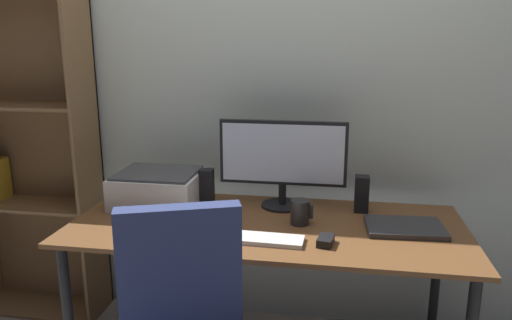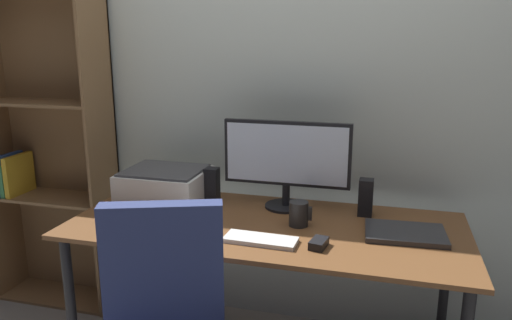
# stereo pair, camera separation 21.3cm
# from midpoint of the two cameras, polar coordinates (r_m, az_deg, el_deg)

# --- Properties ---
(back_wall) EXTENTS (6.40, 0.10, 2.60)m
(back_wall) POSITION_cam_midpoint_polar(r_m,az_deg,el_deg) (2.56, 0.68, 8.88)
(back_wall) COLOR beige
(back_wall) RESTS_ON ground
(desk) EXTENTS (1.71, 0.75, 0.74)m
(desk) POSITION_cam_midpoint_polar(r_m,az_deg,el_deg) (2.19, -1.58, -9.25)
(desk) COLOR brown
(desk) RESTS_ON ground
(monitor) EXTENTS (0.60, 0.20, 0.42)m
(monitor) POSITION_cam_midpoint_polar(r_m,az_deg,el_deg) (2.30, 0.49, 0.25)
(monitor) COLOR black
(monitor) RESTS_ON desk
(keyboard) EXTENTS (0.29, 0.12, 0.02)m
(keyboard) POSITION_cam_midpoint_polar(r_m,az_deg,el_deg) (1.97, -1.82, -9.27)
(keyboard) COLOR silver
(keyboard) RESTS_ON desk
(mouse) EXTENTS (0.07, 0.10, 0.03)m
(mouse) POSITION_cam_midpoint_polar(r_m,az_deg,el_deg) (1.95, 4.97, -9.38)
(mouse) COLOR black
(mouse) RESTS_ON desk
(coffee_mug) EXTENTS (0.10, 0.08, 0.11)m
(coffee_mug) POSITION_cam_midpoint_polar(r_m,az_deg,el_deg) (2.13, 2.30, -6.12)
(coffee_mug) COLOR black
(coffee_mug) RESTS_ON desk
(laptop) EXTENTS (0.33, 0.25, 0.02)m
(laptop) POSITION_cam_midpoint_polar(r_m,az_deg,el_deg) (2.15, 14.19, -7.64)
(laptop) COLOR #2D2D30
(laptop) RESTS_ON desk
(speaker_left) EXTENTS (0.06, 0.07, 0.17)m
(speaker_left) POSITION_cam_midpoint_polar(r_m,az_deg,el_deg) (2.42, -8.29, -3.07)
(speaker_left) COLOR black
(speaker_left) RESTS_ON desk
(speaker_right) EXTENTS (0.06, 0.07, 0.17)m
(speaker_right) POSITION_cam_midpoint_polar(r_m,az_deg,el_deg) (2.31, 9.61, -3.95)
(speaker_right) COLOR black
(speaker_right) RESTS_ON desk
(printer) EXTENTS (0.40, 0.34, 0.16)m
(printer) POSITION_cam_midpoint_polar(r_m,az_deg,el_deg) (2.45, -13.74, -3.20)
(printer) COLOR silver
(printer) RESTS_ON desk
(paper_sheet) EXTENTS (0.26, 0.33, 0.00)m
(paper_sheet) POSITION_cam_midpoint_polar(r_m,az_deg,el_deg) (2.00, -10.90, -9.42)
(paper_sheet) COLOR white
(paper_sheet) RESTS_ON desk
(bookshelf) EXTENTS (0.73, 0.28, 1.82)m
(bookshelf) POSITION_cam_midpoint_polar(r_m,az_deg,el_deg) (3.01, -26.89, 0.26)
(bookshelf) COLOR brown
(bookshelf) RESTS_ON ground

